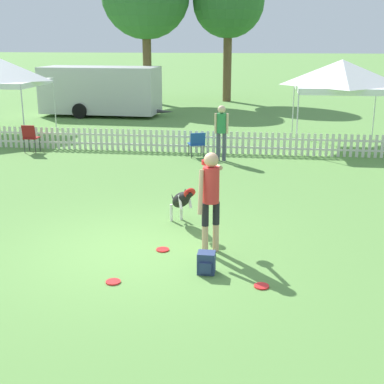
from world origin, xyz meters
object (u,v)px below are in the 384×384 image
object	(u,v)px
tree_left_grove	(228,2)
folding_chair_blue_left	(197,142)
spectator_standing	(221,127)
leaping_dog	(182,200)
canopy_tent_main	(0,72)
folding_chair_center	(30,136)
handler_person	(210,190)
frisbee_near_handler	(261,286)
equipment_trailer	(101,90)
frisbee_midfield	(113,282)
canopy_tent_secondary	(341,76)
backpack_on_grass	(206,263)
frisbee_near_dog	(163,250)

from	to	relation	value
tree_left_grove	folding_chair_blue_left	bearing A→B (deg)	-89.26
spectator_standing	tree_left_grove	bearing A→B (deg)	-89.74
spectator_standing	tree_left_grove	size ratio (longest dim) A/B	0.22
leaping_dog	canopy_tent_main	world-z (taller)	canopy_tent_main
folding_chair_center	tree_left_grove	bearing A→B (deg)	-109.84
handler_person	folding_chair_blue_left	size ratio (longest dim) A/B	2.23
frisbee_near_handler	equipment_trailer	size ratio (longest dim) A/B	0.04
leaping_dog	tree_left_grove	world-z (taller)	tree_left_grove
leaping_dog	frisbee_near_handler	size ratio (longest dim) A/B	4.76
canopy_tent_main	equipment_trailer	bearing A→B (deg)	67.43
frisbee_midfield	canopy_tent_secondary	bearing A→B (deg)	67.70
frisbee_near_handler	canopy_tent_secondary	world-z (taller)	canopy_tent_secondary
frisbee_midfield	canopy_tent_secondary	size ratio (longest dim) A/B	0.08
spectator_standing	leaping_dog	bearing A→B (deg)	83.92
folding_chair_center	canopy_tent_secondary	xyz separation A→B (m)	(9.85, 2.45, 1.81)
leaping_dog	backpack_on_grass	xyz separation A→B (m)	(0.72, -2.13, -0.36)
frisbee_near_handler	spectator_standing	size ratio (longest dim) A/B	0.14
leaping_dog	frisbee_near_dog	size ratio (longest dim) A/B	4.76
folding_chair_center	canopy_tent_main	bearing A→B (deg)	-53.50
canopy_tent_main	equipment_trailer	xyz separation A→B (m)	(2.20, 5.29, -1.13)
backpack_on_grass	spectator_standing	size ratio (longest dim) A/B	0.21
folding_chair_blue_left	leaping_dog	bearing A→B (deg)	73.88
spectator_standing	tree_left_grove	distance (m)	16.17
frisbee_near_handler	equipment_trailer	distance (m)	18.86
canopy_tent_secondary	equipment_trailer	bearing A→B (deg)	149.12
frisbee_near_dog	spectator_standing	world-z (taller)	spectator_standing
spectator_standing	canopy_tent_main	bearing A→B (deg)	-25.67
equipment_trailer	canopy_tent_secondary	bearing A→B (deg)	-28.68
frisbee_near_dog	folding_chair_blue_left	world-z (taller)	folding_chair_blue_left
handler_person	backpack_on_grass	xyz separation A→B (m)	(0.04, -0.91, -0.94)
frisbee_near_dog	canopy_tent_secondary	xyz separation A→B (m)	(4.13, 9.94, 2.34)
frisbee_near_dog	equipment_trailer	size ratio (longest dim) A/B	0.04
folding_chair_center	canopy_tent_main	xyz separation A→B (m)	(-2.46, 3.20, 1.78)
frisbee_near_handler	backpack_on_grass	xyz separation A→B (m)	(-0.87, 0.38, 0.16)
folding_chair_blue_left	spectator_standing	bearing A→B (deg)	135.24
frisbee_midfield	canopy_tent_secondary	distance (m)	12.43
leaping_dog	folding_chair_blue_left	xyz separation A→B (m)	(-0.49, 6.19, -0.06)
canopy_tent_secondary	equipment_trailer	xyz separation A→B (m)	(-10.10, 6.04, -1.16)
frisbee_near_handler	spectator_standing	distance (m)	8.51
frisbee_midfield	canopy_tent_main	distance (m)	14.47
canopy_tent_main	equipment_trailer	size ratio (longest dim) A/B	0.47
handler_person	canopy_tent_secondary	xyz separation A→B (m)	(3.31, 9.85, 1.25)
frisbee_near_handler	frisbee_midfield	xyz separation A→B (m)	(-2.23, -0.16, 0.00)
frisbee_near_handler	frisbee_midfield	world-z (taller)	same
handler_person	canopy_tent_secondary	bearing A→B (deg)	42.58
backpack_on_grass	canopy_tent_secondary	bearing A→B (deg)	73.08
spectator_standing	frisbee_near_handler	bearing A→B (deg)	95.58
equipment_trailer	tree_left_grove	size ratio (longest dim) A/B	0.83
handler_person	backpack_on_grass	world-z (taller)	handler_person
frisbee_midfield	tree_left_grove	world-z (taller)	tree_left_grove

